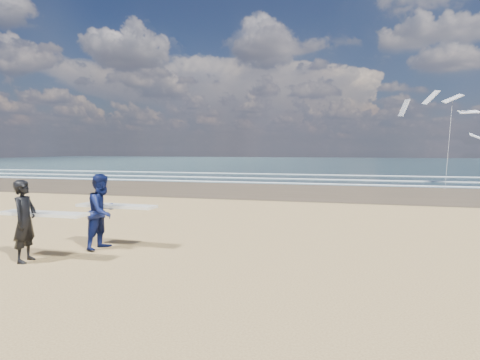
% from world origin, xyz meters
% --- Properties ---
extents(ocean, '(220.00, 100.00, 0.02)m').
position_xyz_m(ocean, '(20.00, 72.00, 0.01)').
color(ocean, '#193038').
rests_on(ocean, ground).
extents(surfer_near, '(2.21, 1.01, 1.89)m').
position_xyz_m(surfer_near, '(0.62, -0.75, 0.96)').
color(surfer_near, black).
rests_on(surfer_near, ground).
extents(surfer_far, '(2.22, 1.16, 1.95)m').
position_xyz_m(surfer_far, '(1.56, 0.85, 0.98)').
color(surfer_far, '#0C1545').
rests_on(surfer_far, ground).
extents(kite_1, '(6.64, 4.83, 7.55)m').
position_xyz_m(kite_1, '(14.04, 24.54, 4.43)').
color(kite_1, slate).
rests_on(kite_1, ground).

